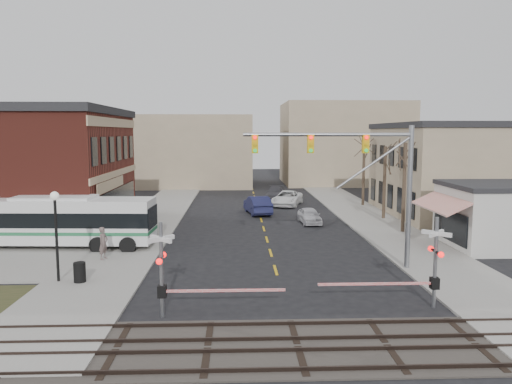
% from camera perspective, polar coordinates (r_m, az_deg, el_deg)
% --- Properties ---
extents(ground, '(160.00, 160.00, 0.00)m').
position_cam_1_polar(ground, '(26.15, 2.60, -10.10)').
color(ground, black).
rests_on(ground, ground).
extents(sidewalk_west, '(5.00, 60.00, 0.12)m').
position_cam_1_polar(sidewalk_west, '(46.15, -11.40, -2.75)').
color(sidewalk_west, gray).
rests_on(sidewalk_west, ground).
extents(sidewalk_east, '(5.00, 60.00, 0.12)m').
position_cam_1_polar(sidewalk_east, '(47.02, 12.13, -2.59)').
color(sidewalk_east, gray).
rests_on(sidewalk_east, ground).
extents(ballast_strip, '(160.00, 5.00, 0.06)m').
position_cam_1_polar(ballast_strip, '(18.67, 4.76, -17.14)').
color(ballast_strip, '#332D28').
rests_on(ballast_strip, ground).
extents(rail_tracks, '(160.00, 3.91, 0.14)m').
position_cam_1_polar(rail_tracks, '(18.63, 4.77, -16.89)').
color(rail_tracks, '#2D231E').
rests_on(rail_tracks, ground).
extents(tan_building, '(20.30, 15.30, 8.50)m').
position_cam_1_polar(tan_building, '(51.12, 25.97, 2.36)').
color(tan_building, gray).
rests_on(tan_building, ground).
extents(awning_shop, '(9.74, 6.20, 4.30)m').
position_cam_1_polar(awning_shop, '(37.11, 27.03, -2.38)').
color(awning_shop, beige).
rests_on(awning_shop, ground).
extents(tree_east_a, '(0.28, 0.28, 6.75)m').
position_cam_1_polar(tree_east_a, '(39.25, 16.56, 0.51)').
color(tree_east_a, '#382B21').
rests_on(tree_east_a, sidewalk_east).
extents(tree_east_b, '(0.28, 0.28, 6.30)m').
position_cam_1_polar(tree_east_b, '(45.05, 14.46, 1.06)').
color(tree_east_b, '#382B21').
rests_on(tree_east_b, sidewalk_east).
extents(tree_east_c, '(0.28, 0.28, 7.20)m').
position_cam_1_polar(tree_east_c, '(52.74, 12.20, 2.42)').
color(tree_east_c, '#382B21').
rests_on(tree_east_c, sidewalk_east).
extents(transit_bus, '(12.94, 3.52, 3.30)m').
position_cam_1_polar(transit_bus, '(35.38, -21.92, -3.04)').
color(transit_bus, silver).
rests_on(transit_bus, ground).
extents(traffic_signal_mast, '(9.27, 0.30, 8.00)m').
position_cam_1_polar(traffic_signal_mast, '(27.76, 12.15, 2.72)').
color(traffic_signal_mast, gray).
rests_on(traffic_signal_mast, ground).
extents(rr_crossing_west, '(5.60, 1.36, 4.00)m').
position_cam_1_polar(rr_crossing_west, '(20.99, -9.57, -8.85)').
color(rr_crossing_west, gray).
rests_on(rr_crossing_west, ground).
extents(rr_crossing_east, '(5.60, 1.36, 4.00)m').
position_cam_1_polar(rr_crossing_east, '(22.96, 18.81, -7.76)').
color(rr_crossing_east, gray).
rests_on(rr_crossing_east, ground).
extents(street_lamp, '(0.44, 0.44, 4.57)m').
position_cam_1_polar(street_lamp, '(26.87, -21.93, -2.76)').
color(street_lamp, black).
rests_on(street_lamp, sidewalk_west).
extents(trash_bin, '(0.60, 0.60, 1.00)m').
position_cam_1_polar(trash_bin, '(26.91, -19.51, -8.63)').
color(trash_bin, black).
rests_on(trash_bin, sidewalk_west).
extents(car_a, '(1.84, 3.99, 1.33)m').
position_cam_1_polar(car_a, '(42.22, 6.14, -2.70)').
color(car_a, '#B9B9BE').
rests_on(car_a, ground).
extents(car_b, '(2.67, 5.39, 1.70)m').
position_cam_1_polar(car_b, '(46.92, 0.19, -1.48)').
color(car_b, '#191C40').
rests_on(car_b, ground).
extents(car_c, '(4.06, 6.05, 1.54)m').
position_cam_1_polar(car_c, '(52.31, 3.60, -0.73)').
color(car_c, white).
rests_on(car_c, ground).
extents(car_d, '(2.67, 5.11, 1.41)m').
position_cam_1_polar(car_d, '(57.38, 2.21, -0.11)').
color(car_d, '#39393D').
rests_on(car_d, ground).
extents(pedestrian_near, '(0.67, 0.82, 1.93)m').
position_cam_1_polar(pedestrian_near, '(31.06, -17.05, -5.61)').
color(pedestrian_near, '#645450').
rests_on(pedestrian_near, sidewalk_west).
extents(pedestrian_far, '(1.02, 0.94, 1.69)m').
position_cam_1_polar(pedestrian_far, '(35.16, -17.22, -4.39)').
color(pedestrian_far, '#323E57').
rests_on(pedestrian_far, sidewalk_west).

